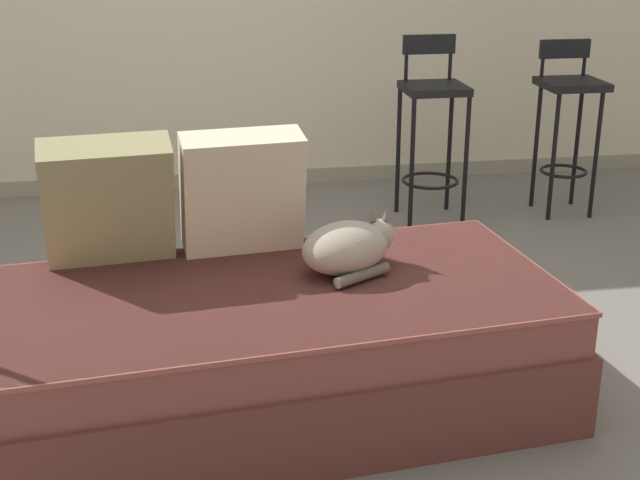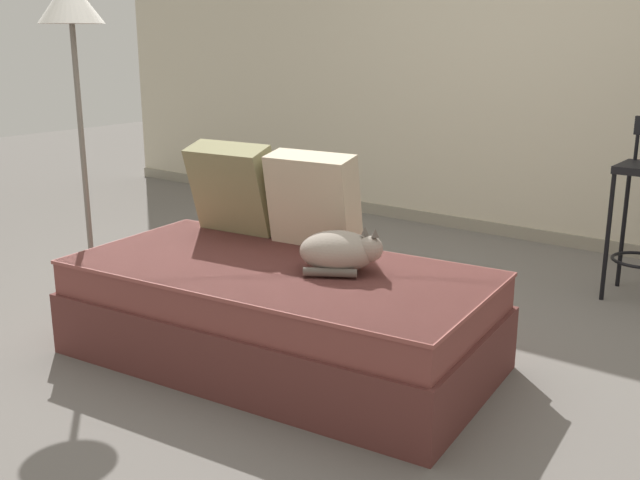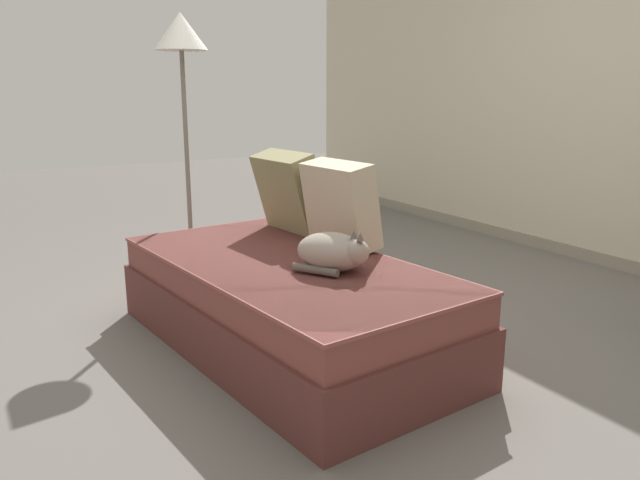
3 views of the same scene
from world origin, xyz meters
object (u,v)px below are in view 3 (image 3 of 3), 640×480
throw_pillow_middle (340,205)px  cat (333,252)px  couch (286,304)px  throw_pillow_corner (290,192)px  floor_lamp (182,57)px

throw_pillow_middle → cat: 0.44m
couch → cat: size_ratio=4.84×
throw_pillow_corner → floor_lamp: bearing=-154.9°
throw_pillow_middle → floor_lamp: floor_lamp is taller
floor_lamp → cat: bearing=5.5°
throw_pillow_corner → couch: bearing=-29.4°
couch → throw_pillow_corner: size_ratio=4.23×
throw_pillow_corner → floor_lamp: (-0.73, -0.34, 0.74)m
throw_pillow_corner → throw_pillow_middle: bearing=6.2°
couch → throw_pillow_corner: 0.76m
throw_pillow_corner → cat: (0.79, -0.20, -0.14)m
throw_pillow_middle → floor_lamp: size_ratio=0.27×
cat → throw_pillow_middle: bearing=143.8°
couch → throw_pillow_middle: throw_pillow_middle is taller
throw_pillow_corner → floor_lamp: 1.10m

